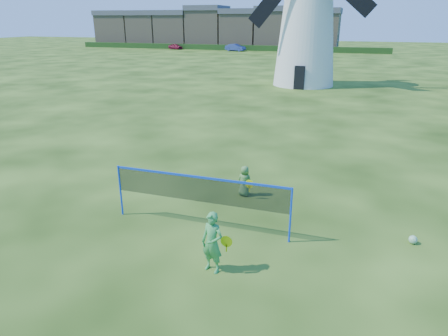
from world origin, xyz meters
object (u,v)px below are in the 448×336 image
at_px(car_right, 235,47).
at_px(badminton_net, 199,190).
at_px(play_ball, 413,240).
at_px(car_left, 175,46).
at_px(player_boy, 245,181).
at_px(player_girl, 212,243).
at_px(windmill, 307,19).

bearing_deg(car_right, badminton_net, -150.14).
xyz_separation_m(play_ball, car_left, (-36.66, 64.49, 0.44)).
bearing_deg(play_ball, badminton_net, -170.45).
bearing_deg(car_left, play_ball, -127.28).
xyz_separation_m(player_boy, car_left, (-31.68, 62.97, 0.03)).
distance_m(player_girl, player_boy, 4.29).
bearing_deg(play_ball, player_boy, 163.00).
xyz_separation_m(player_boy, car_right, (-18.98, 62.21, 0.13)).
xyz_separation_m(badminton_net, player_boy, (0.61, 2.46, -0.63)).
height_order(car_left, car_right, car_right).
bearing_deg(car_right, windmill, -140.94).
bearing_deg(badminton_net, car_left, 115.41).
height_order(player_boy, car_right, car_right).
bearing_deg(windmill, car_right, 115.06).
distance_m(badminton_net, car_left, 72.43).
height_order(player_girl, play_ball, player_girl).
distance_m(windmill, car_right, 41.88).
xyz_separation_m(badminton_net, car_left, (-31.07, 65.42, -0.59)).
height_order(badminton_net, player_girl, badminton_net).
distance_m(player_boy, play_ball, 5.22).
bearing_deg(car_left, player_boy, -130.18).
bearing_deg(play_ball, player_girl, -148.95).
height_order(play_ball, car_right, car_right).
height_order(windmill, car_left, windmill).
relative_size(play_ball, car_right, 0.06).
bearing_deg(player_girl, badminton_net, 133.88).
height_order(player_boy, play_ball, player_boy).
distance_m(windmill, play_ball, 27.37).
height_order(windmill, play_ball, windmill).
bearing_deg(car_right, player_girl, -149.73).
bearing_deg(player_girl, play_ball, 45.46).
relative_size(player_girl, player_boy, 1.44).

